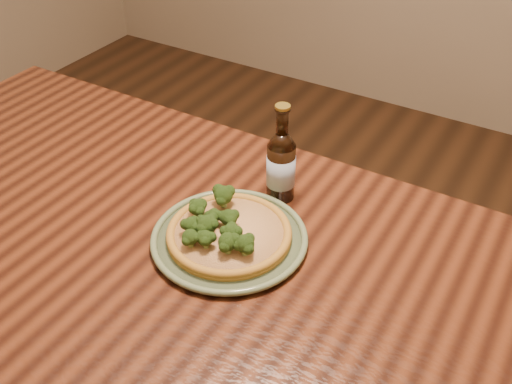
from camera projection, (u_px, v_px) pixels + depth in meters
The scene contains 4 objects.
table at pixel (145, 265), 1.30m from camera, with size 1.60×0.90×0.75m.
plate at pixel (229, 238), 1.21m from camera, with size 0.32×0.32×0.02m.
pizza at pixel (227, 232), 1.20m from camera, with size 0.25×0.25×0.07m.
beer_bottle at pixel (281, 165), 1.29m from camera, with size 0.06×0.06×0.23m.
Camera 1 is at (0.69, -0.58, 1.56)m, focal length 42.00 mm.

